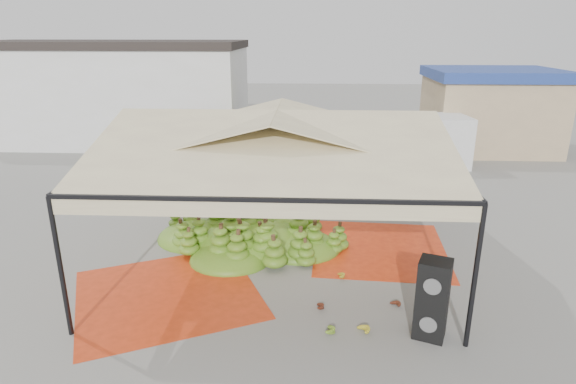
{
  "coord_description": "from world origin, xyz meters",
  "views": [
    {
      "loc": [
        0.88,
        -12.22,
        5.94
      ],
      "look_at": [
        0.2,
        1.5,
        1.3
      ],
      "focal_mm": 30.0,
      "sensor_mm": 36.0,
      "label": 1
    }
  ],
  "objects_px": {
    "vendor": "(290,195)",
    "truck_right": "(399,136)",
    "truck_left": "(266,133)",
    "speaker_stack": "(432,299)",
    "banana_heap": "(250,225)"
  },
  "relations": [
    {
      "from": "banana_heap",
      "to": "speaker_stack",
      "type": "bearing_deg",
      "value": -45.26
    },
    {
      "from": "truck_left",
      "to": "truck_right",
      "type": "height_order",
      "value": "truck_right"
    },
    {
      "from": "speaker_stack",
      "to": "truck_right",
      "type": "relative_size",
      "value": 0.25
    },
    {
      "from": "speaker_stack",
      "to": "vendor",
      "type": "relative_size",
      "value": 1.15
    },
    {
      "from": "vendor",
      "to": "truck_left",
      "type": "bearing_deg",
      "value": -64.46
    },
    {
      "from": "banana_heap",
      "to": "truck_right",
      "type": "bearing_deg",
      "value": 57.21
    },
    {
      "from": "vendor",
      "to": "truck_right",
      "type": "distance_m",
      "value": 8.04
    },
    {
      "from": "speaker_stack",
      "to": "vendor",
      "type": "distance_m",
      "value": 7.23
    },
    {
      "from": "truck_right",
      "to": "truck_left",
      "type": "bearing_deg",
      "value": 165.14
    },
    {
      "from": "truck_left",
      "to": "banana_heap",
      "type": "bearing_deg",
      "value": -102.38
    },
    {
      "from": "truck_left",
      "to": "truck_right",
      "type": "bearing_deg",
      "value": -23.89
    },
    {
      "from": "vendor",
      "to": "truck_left",
      "type": "height_order",
      "value": "truck_left"
    },
    {
      "from": "vendor",
      "to": "speaker_stack",
      "type": "bearing_deg",
      "value": 130.37
    },
    {
      "from": "speaker_stack",
      "to": "truck_left",
      "type": "bearing_deg",
      "value": 129.43
    },
    {
      "from": "truck_right",
      "to": "speaker_stack",
      "type": "bearing_deg",
      "value": -102.31
    }
  ]
}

